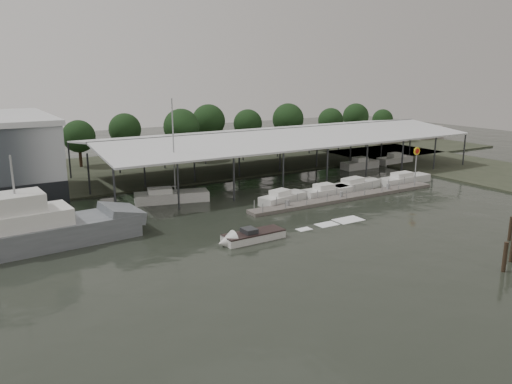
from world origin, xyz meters
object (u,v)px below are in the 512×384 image
shell_fuel_sign (416,159)px  white_sailboat (171,196)px  grey_trawler (34,231)px  speedboat_underway (248,237)px

shell_fuel_sign → white_sailboat: 33.07m
grey_trawler → speedboat_underway: (17.23, -8.49, -1.19)m
white_sailboat → speedboat_underway: 17.41m
grey_trawler → speedboat_underway: 19.25m
shell_fuel_sign → grey_trawler: bearing=178.5°
speedboat_underway → shell_fuel_sign: bearing=-168.0°
shell_fuel_sign → grey_trawler: grey_trawler is taller
shell_fuel_sign → white_sailboat: white_sailboat is taller
white_sailboat → grey_trawler: bearing=-137.2°
grey_trawler → white_sailboat: bearing=24.3°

